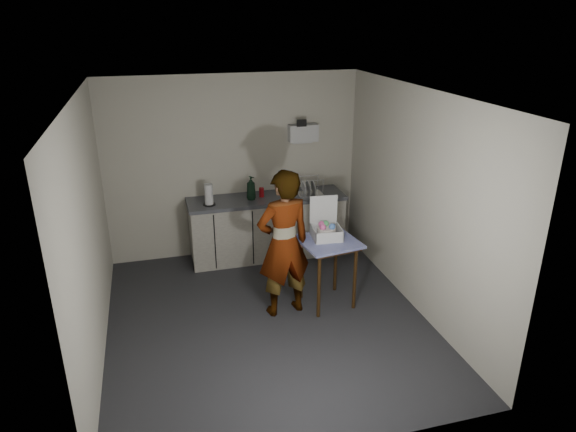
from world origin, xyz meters
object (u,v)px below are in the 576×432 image
object	(u,v)px
side_table	(328,249)
bakery_box	(326,229)
standing_man	(284,244)
dish_rack	(309,191)
dark_bottle	(251,191)
paper_towel	(209,195)
kitchen_counter	(267,228)
soda_can	(262,192)
soap_bottle	(251,188)

from	to	relation	value
side_table	bakery_box	world-z (taller)	bakery_box
standing_man	dish_rack	world-z (taller)	standing_man
dark_bottle	dish_rack	distance (m)	0.85
paper_towel	bakery_box	bearing A→B (deg)	-46.71
kitchen_counter	side_table	world-z (taller)	kitchen_counter
standing_man	dark_bottle	distance (m)	1.53
paper_towel	bakery_box	world-z (taller)	bakery_box
side_table	paper_towel	xyz separation A→B (m)	(-1.23, 1.40, 0.32)
side_table	soda_can	distance (m)	1.63
soap_bottle	dish_rack	bearing A→B (deg)	-0.98
kitchen_counter	dish_rack	xyz separation A→B (m)	(0.62, -0.05, 0.54)
soda_can	paper_towel	distance (m)	0.78
side_table	dark_bottle	distance (m)	1.64
standing_man	bakery_box	world-z (taller)	standing_man
paper_towel	standing_man	bearing A→B (deg)	-65.25
soap_bottle	soda_can	xyz separation A→B (m)	(0.17, 0.07, -0.10)
kitchen_counter	standing_man	distance (m)	1.62
kitchen_counter	standing_man	bearing A→B (deg)	-95.95
dark_bottle	paper_towel	xyz separation A→B (m)	(-0.60, -0.09, 0.03)
soap_bottle	soda_can	distance (m)	0.21
soap_bottle	soda_can	bearing A→B (deg)	24.10
dark_bottle	soap_bottle	bearing A→B (deg)	-96.53
dark_bottle	bakery_box	size ratio (longest dim) A/B	0.49
soda_can	bakery_box	distance (m)	1.51
kitchen_counter	paper_towel	bearing A→B (deg)	-172.67
standing_man	bakery_box	xyz separation A→B (m)	(0.56, 0.14, 0.06)
dark_bottle	paper_towel	bearing A→B (deg)	-171.81
kitchen_counter	standing_man	size ratio (longest dim) A/B	1.27
dark_bottle	dish_rack	size ratio (longest dim) A/B	0.65
kitchen_counter	paper_towel	xyz separation A→B (m)	(-0.83, -0.11, 0.62)
bakery_box	soap_bottle	bearing A→B (deg)	120.11
standing_man	dark_bottle	size ratio (longest dim) A/B	7.63
paper_towel	kitchen_counter	bearing A→B (deg)	7.33
bakery_box	kitchen_counter	bearing A→B (deg)	111.30
kitchen_counter	bakery_box	world-z (taller)	bakery_box
dark_bottle	dish_rack	bearing A→B (deg)	-2.15
kitchen_counter	side_table	xyz separation A→B (m)	(0.40, -1.50, 0.31)
paper_towel	dish_rack	xyz separation A→B (m)	(1.44, 0.05, -0.08)
kitchen_counter	dark_bottle	size ratio (longest dim) A/B	9.65
dish_rack	bakery_box	world-z (taller)	bakery_box
soda_can	side_table	bearing A→B (deg)	-73.23
soap_bottle	soda_can	size ratio (longest dim) A/B	2.59
standing_man	dish_rack	size ratio (longest dim) A/B	4.93
kitchen_counter	dark_bottle	world-z (taller)	dark_bottle
bakery_box	paper_towel	bearing A→B (deg)	138.78
soap_bottle	paper_towel	size ratio (longest dim) A/B	1.12
standing_man	paper_towel	world-z (taller)	standing_man
kitchen_counter	soda_can	size ratio (longest dim) A/B	17.26
standing_man	soap_bottle	bearing A→B (deg)	-97.32
soap_bottle	soda_can	world-z (taller)	soap_bottle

